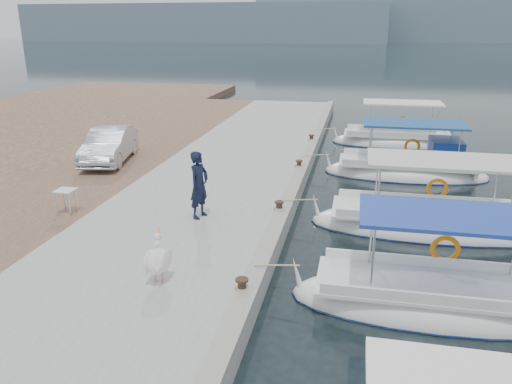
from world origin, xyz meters
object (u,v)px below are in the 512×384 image
Objects in this scene: pelican at (158,259)px; fishing_caique_b at (433,303)px; fisherman at (199,185)px; parked_car at (109,145)px; fishing_caique_d at (408,171)px; fishing_caique_e at (396,142)px; fishing_caique_c at (429,226)px.

fishing_caique_b is at bearing 8.38° from pelican.
fisherman reaches higher than parked_car.
pelican is (-5.99, -0.88, 0.90)m from fishing_caique_b.
fishing_caique_d is at bearing 88.42° from fishing_caique_b.
parked_car is at bearing 144.70° from fishing_caique_b.
fishing_caique_e is at bearing 21.31° from parked_car.
fishing_caique_d is (-0.15, 5.87, 0.07)m from fishing_caique_c.
parked_car is at bearing -146.96° from fishing_caique_e.
fishing_caique_b is at bearing -95.39° from fishing_caique_c.
parked_car is (-12.07, -7.85, 1.07)m from fishing_caique_e.
fishing_caique_e is (-0.14, 5.80, -0.07)m from fishing_caique_d.
fishing_caique_b is 6.12m from pelican.
fishing_caique_e is 14.78m from fisherman.
fishing_caique_b is 0.94× the size of fishing_caique_d.
fishing_caique_b is 16.29m from fishing_caique_e.
fishing_caique_e reaches higher than parked_car.
fisherman is at bearing -166.95° from fishing_caique_c.
pelican is (-6.28, -11.37, 0.83)m from fishing_caique_d.
fishing_caique_c reaches higher than parked_car.
fishing_caique_d is at bearing 61.10° from pelican.
fisherman is 0.47× the size of parked_car.
fishing_caique_b is 14.65m from parked_car.
fishing_caique_b reaches higher than pelican.
fishing_caique_b is 7.13m from fisherman.
fishing_caique_b is 3.13× the size of fisherman.
fishing_caique_e is (-0.29, 11.67, 0.00)m from fishing_caique_c.
fisherman is (-6.73, -1.56, 1.37)m from fishing_caique_c.
fishing_caique_c is 8.51m from pelican.
pelican is at bearing -109.66° from fishing_caique_e.
fisherman is at bearing -131.51° from fishing_caique_d.
fishing_caique_d reaches higher than parked_car.
fishing_caique_c is 1.68× the size of parked_car.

